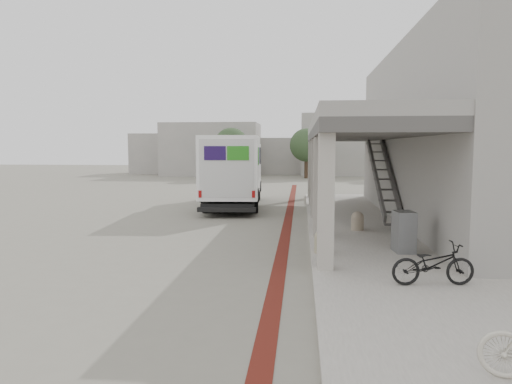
# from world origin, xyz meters

# --- Properties ---
(ground) EXTENTS (120.00, 120.00, 0.00)m
(ground) POSITION_xyz_m (0.00, 0.00, 0.00)
(ground) COLOR slate
(ground) RESTS_ON ground
(bike_lane_stripe) EXTENTS (0.35, 40.00, 0.01)m
(bike_lane_stripe) POSITION_xyz_m (1.00, 2.00, 0.01)
(bike_lane_stripe) COLOR #551811
(bike_lane_stripe) RESTS_ON ground
(sidewalk) EXTENTS (4.40, 28.00, 0.12)m
(sidewalk) POSITION_xyz_m (4.00, 0.00, 0.06)
(sidewalk) COLOR gray
(sidewalk) RESTS_ON ground
(transit_building) EXTENTS (7.60, 17.00, 7.00)m
(transit_building) POSITION_xyz_m (6.83, 4.50, 3.40)
(transit_building) COLOR gray
(transit_building) RESTS_ON ground
(distant_backdrop) EXTENTS (28.00, 10.00, 6.50)m
(distant_backdrop) POSITION_xyz_m (-2.84, 35.89, 2.70)
(distant_backdrop) COLOR gray
(distant_backdrop) RESTS_ON ground
(tree_left) EXTENTS (3.20, 3.20, 4.80)m
(tree_left) POSITION_xyz_m (-5.00, 28.00, 3.18)
(tree_left) COLOR #38281C
(tree_left) RESTS_ON ground
(tree_mid) EXTENTS (3.20, 3.20, 4.80)m
(tree_mid) POSITION_xyz_m (2.00, 30.00, 3.18)
(tree_mid) COLOR #38281C
(tree_mid) RESTS_ON ground
(tree_right) EXTENTS (3.20, 3.20, 4.80)m
(tree_right) POSITION_xyz_m (10.00, 29.00, 3.18)
(tree_right) COLOR #38281C
(tree_right) RESTS_ON ground
(fedex_truck) EXTENTS (3.10, 8.36, 3.50)m
(fedex_truck) POSITION_xyz_m (-1.87, 8.50, 1.87)
(fedex_truck) COLOR black
(fedex_truck) RESTS_ON ground
(bench) EXTENTS (0.76, 1.80, 0.41)m
(bench) POSITION_xyz_m (4.98, 1.37, 0.42)
(bench) COLOR gray
(bench) RESTS_ON sidewalk
(bollard_near) EXTENTS (0.42, 0.42, 0.63)m
(bollard_near) POSITION_xyz_m (2.10, -1.87, 0.44)
(bollard_near) COLOR gray
(bollard_near) RESTS_ON sidewalk
(bollard_far) EXTENTS (0.43, 0.43, 0.65)m
(bollard_far) POSITION_xyz_m (3.49, 1.74, 0.45)
(bollard_far) COLOR gray
(bollard_far) RESTS_ON sidewalk
(utility_cabinet) EXTENTS (0.57, 0.72, 1.13)m
(utility_cabinet) POSITION_xyz_m (4.34, -1.54, 0.68)
(utility_cabinet) COLOR slate
(utility_cabinet) RESTS_ON sidewalk
(bicycle_black) EXTENTS (1.79, 0.80, 0.91)m
(bicycle_black) POSITION_xyz_m (4.27, -4.61, 0.57)
(bicycle_black) COLOR black
(bicycle_black) RESTS_ON sidewalk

